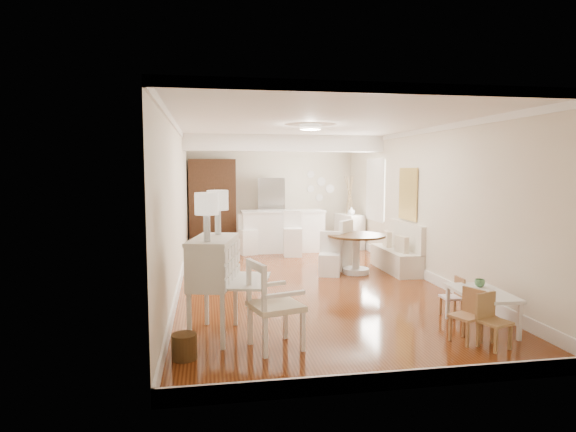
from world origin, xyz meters
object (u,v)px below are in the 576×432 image
object	(u,v)px
wicker_basket	(184,346)
fridge	(284,212)
slip_chair_far	(336,244)
bar_stool_right	(293,234)
kids_chair_c	(495,321)
dining_table	(356,254)
slip_chair_near	(330,254)
kids_chair_a	(466,316)
kids_chair_b	(452,297)
breakfast_counter	(283,231)
bar_stool_left	(248,235)
gustavian_armchair	(276,304)
sideboard	(349,231)
pantry_cabinet	(213,203)
secretary_bureau	(214,287)
kids_table	(481,310)

from	to	relation	value
wicker_basket	fridge	bearing A→B (deg)	72.95
slip_chair_far	bar_stool_right	world-z (taller)	bar_stool_right
wicker_basket	kids_chair_c	bearing A→B (deg)	-4.54
dining_table	slip_chair_near	size ratio (longest dim) A/B	1.35
wicker_basket	kids_chair_a	distance (m)	3.27
kids_chair_b	breakfast_counter	bearing A→B (deg)	-163.69
bar_stool_right	bar_stool_left	bearing A→B (deg)	163.57
gustavian_armchair	breakfast_counter	bearing A→B (deg)	-25.71
kids_chair_c	sideboard	distance (m)	7.08
bar_stool_right	pantry_cabinet	size ratio (longest dim) A/B	0.46
pantry_cabinet	dining_table	bearing A→B (deg)	-54.34
bar_stool_left	sideboard	size ratio (longest dim) A/B	1.04
secretary_bureau	dining_table	world-z (taller)	secretary_bureau
dining_table	bar_stool_right	world-z (taller)	bar_stool_right
kids_chair_c	slip_chair_far	xyz separation A→B (m)	(-0.61, 4.56, 0.19)
secretary_bureau	slip_chair_far	size ratio (longest dim) A/B	1.20
wicker_basket	kids_table	distance (m)	3.73
secretary_bureau	gustavian_armchair	bearing A→B (deg)	-23.30
bar_stool_left	dining_table	bearing A→B (deg)	-66.17
wicker_basket	bar_stool_left	bearing A→B (deg)	78.90
kids_chair_c	pantry_cabinet	world-z (taller)	pantry_cabinet
wicker_basket	slip_chair_far	world-z (taller)	slip_chair_far
kids_chair_a	bar_stool_left	xyz separation A→B (m)	(-2.03, 6.33, 0.16)
kids_chair_b	slip_chair_far	distance (m)	3.45
bar_stool_right	dining_table	bearing A→B (deg)	-60.16
gustavian_armchair	pantry_cabinet	distance (m)	7.49
secretary_bureau	sideboard	world-z (taller)	secretary_bureau
dining_table	kids_table	bearing A→B (deg)	-80.60
kids_chair_b	breakfast_counter	distance (m)	5.80
slip_chair_near	slip_chair_far	size ratio (longest dim) A/B	0.82
gustavian_armchair	pantry_cabinet	xyz separation A→B (m)	(-0.60, 7.44, 0.64)
bar_stool_left	slip_chair_far	bearing A→B (deg)	-64.41
bar_stool_left	kids_table	bearing A→B (deg)	-80.95
breakfast_counter	bar_stool_left	world-z (taller)	breakfast_counter
secretary_bureau	pantry_cabinet	xyz separation A→B (m)	(0.09, 6.93, 0.54)
gustavian_armchair	slip_chair_near	bearing A→B (deg)	-39.56
kids_chair_c	bar_stool_right	world-z (taller)	bar_stool_right
secretary_bureau	bar_stool_right	distance (m)	5.54
breakfast_counter	fridge	world-z (taller)	fridge
kids_chair_c	bar_stool_left	distance (m)	6.95
secretary_bureau	breakfast_counter	size ratio (longest dim) A/B	0.60
kids_chair_b	breakfast_counter	size ratio (longest dim) A/B	0.27
gustavian_armchair	dining_table	world-z (taller)	gustavian_armchair
kids_chair_a	fridge	world-z (taller)	fridge
breakfast_counter	pantry_cabinet	xyz separation A→B (m)	(-1.70, 1.08, 0.63)
secretary_bureau	kids_chair_c	bearing A→B (deg)	-3.58
kids_table	kids_chair_a	distance (m)	0.60
kids_table	dining_table	bearing A→B (deg)	99.40
kids_chair_c	pantry_cabinet	size ratio (longest dim) A/B	0.27
kids_chair_a	kids_chair_b	distance (m)	1.02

